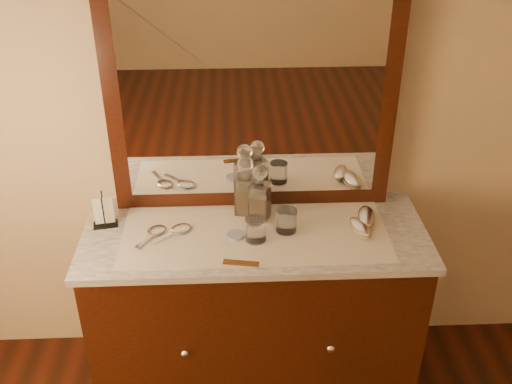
% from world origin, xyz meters
% --- Properties ---
extents(dresser_cabinet, '(1.40, 0.55, 0.82)m').
position_xyz_m(dresser_cabinet, '(0.00, 1.96, 0.41)').
color(dresser_cabinet, black).
rests_on(dresser_cabinet, floor).
extents(dresser_plinth, '(1.46, 0.59, 0.08)m').
position_xyz_m(dresser_plinth, '(0.00, 1.96, 0.04)').
color(dresser_plinth, black).
rests_on(dresser_plinth, floor).
extents(knob_left, '(0.04, 0.04, 0.04)m').
position_xyz_m(knob_left, '(-0.30, 1.67, 0.45)').
color(knob_left, silver).
rests_on(knob_left, dresser_cabinet).
extents(knob_right, '(0.04, 0.04, 0.04)m').
position_xyz_m(knob_right, '(0.30, 1.67, 0.45)').
color(knob_right, silver).
rests_on(knob_right, dresser_cabinet).
extents(marble_top, '(1.44, 0.59, 0.03)m').
position_xyz_m(marble_top, '(0.00, 1.96, 0.83)').
color(marble_top, white).
rests_on(marble_top, dresser_cabinet).
extents(mirror_frame, '(1.20, 0.08, 1.00)m').
position_xyz_m(mirror_frame, '(0.00, 2.20, 1.35)').
color(mirror_frame, black).
rests_on(mirror_frame, marble_top).
extents(mirror_glass, '(1.06, 0.01, 0.86)m').
position_xyz_m(mirror_glass, '(0.00, 2.17, 1.35)').
color(mirror_glass, white).
rests_on(mirror_glass, marble_top).
extents(lace_runner, '(1.10, 0.45, 0.00)m').
position_xyz_m(lace_runner, '(0.00, 1.94, 0.85)').
color(lace_runner, silver).
rests_on(lace_runner, marble_top).
extents(pin_dish, '(0.09, 0.09, 0.01)m').
position_xyz_m(pin_dish, '(-0.08, 1.91, 0.86)').
color(pin_dish, silver).
rests_on(pin_dish, lace_runner).
extents(comb, '(0.14, 0.05, 0.01)m').
position_xyz_m(comb, '(-0.06, 1.73, 0.86)').
color(comb, brown).
rests_on(comb, lace_runner).
extents(napkin_rack, '(0.11, 0.08, 0.15)m').
position_xyz_m(napkin_rack, '(-0.63, 2.03, 0.91)').
color(napkin_rack, black).
rests_on(napkin_rack, marble_top).
extents(decanter_left, '(0.10, 0.10, 0.27)m').
position_xyz_m(decanter_left, '(-0.03, 2.10, 0.96)').
color(decanter_left, brown).
rests_on(decanter_left, lace_runner).
extents(decanter_right, '(0.10, 0.10, 0.26)m').
position_xyz_m(decanter_right, '(0.02, 2.05, 0.95)').
color(decanter_right, brown).
rests_on(decanter_right, lace_runner).
extents(brush_near, '(0.10, 0.16, 0.04)m').
position_xyz_m(brush_near, '(0.44, 1.92, 0.87)').
color(brush_near, '#8E7D57').
rests_on(brush_near, lace_runner).
extents(brush_far, '(0.10, 0.17, 0.05)m').
position_xyz_m(brush_far, '(0.48, 2.00, 0.88)').
color(brush_far, '#8E7D57').
rests_on(brush_far, lace_runner).
extents(hand_mirror_outer, '(0.13, 0.18, 0.02)m').
position_xyz_m(hand_mirror_outer, '(-0.42, 1.95, 0.86)').
color(hand_mirror_outer, silver).
rests_on(hand_mirror_outer, lace_runner).
extents(hand_mirror_inner, '(0.17, 0.16, 0.02)m').
position_xyz_m(hand_mirror_inner, '(-0.32, 1.96, 0.86)').
color(hand_mirror_inner, silver).
rests_on(hand_mirror_inner, lace_runner).
extents(tumblers, '(0.22, 0.15, 0.10)m').
position_xyz_m(tumblers, '(0.07, 1.92, 0.90)').
color(tumblers, white).
rests_on(tumblers, lace_runner).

